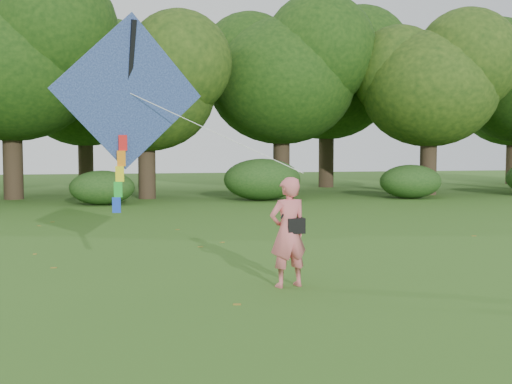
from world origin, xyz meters
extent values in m
plane|color=#265114|center=(0.00, 0.00, 0.00)|extent=(100.00, 100.00, 0.00)
imported|color=#DA666B|center=(-0.75, 0.27, 0.93)|extent=(0.76, 0.58, 1.87)
cube|color=black|center=(-0.63, 0.24, 1.05)|extent=(0.30, 0.20, 0.26)
cylinder|color=black|center=(-0.75, 0.23, 1.41)|extent=(0.33, 0.14, 0.47)
cube|color=#235397|center=(-3.35, 0.81, 3.27)|extent=(2.51, 0.72, 2.57)
cube|color=black|center=(-3.35, 0.84, 3.27)|extent=(0.30, 0.54, 2.33)
cylinder|color=white|center=(-1.93, 0.51, 2.60)|extent=(2.86, 0.61, 1.35)
cube|color=red|center=(-3.45, 0.83, 2.44)|extent=(0.14, 0.06, 0.26)
cube|color=orange|center=(-3.48, 0.83, 2.18)|extent=(0.14, 0.06, 0.26)
cube|color=yellow|center=(-3.51, 0.83, 1.92)|extent=(0.14, 0.06, 0.26)
cube|color=green|center=(-3.54, 0.83, 1.66)|extent=(0.14, 0.06, 0.26)
cube|color=blue|center=(-3.57, 0.83, 1.40)|extent=(0.14, 0.06, 0.26)
cylinder|color=#3A2D1E|center=(-8.00, 21.00, 1.92)|extent=(0.88, 0.88, 3.85)
ellipsoid|color=#1E3F11|center=(-8.00, 21.00, 6.05)|extent=(8.00, 8.00, 6.80)
cylinder|color=#3A2D1E|center=(-2.00, 20.00, 1.57)|extent=(0.80, 0.80, 3.15)
ellipsoid|color=#1E3F11|center=(-2.00, 20.00, 4.91)|extent=(6.40, 6.40, 5.44)
cylinder|color=#3A2D1E|center=(5.00, 22.00, 1.84)|extent=(0.86, 0.86, 3.67)
ellipsoid|color=#1E3F11|center=(5.00, 22.00, 5.76)|extent=(7.60, 7.60, 6.46)
cylinder|color=#3A2D1E|center=(12.00, 19.50, 1.72)|extent=(0.83, 0.83, 3.43)
ellipsoid|color=#1E3F11|center=(12.00, 19.50, 5.30)|extent=(6.80, 6.80, 5.78)
cylinder|color=#3A2D1E|center=(-5.00, 27.50, 1.75)|extent=(0.84, 0.84, 3.50)
ellipsoid|color=#1E3F11|center=(-5.00, 27.50, 5.43)|extent=(7.00, 7.00, 5.95)
cylinder|color=#3A2D1E|center=(9.00, 26.50, 2.01)|extent=(0.90, 0.90, 4.02)
ellipsoid|color=#1E3F11|center=(9.00, 26.50, 6.17)|extent=(7.80, 7.80, 6.63)
ellipsoid|color=#264919|center=(-4.00, 17.10, 0.71)|extent=(2.66, 2.09, 1.42)
ellipsoid|color=#264919|center=(3.00, 17.90, 0.94)|extent=(3.50, 2.75, 1.88)
ellipsoid|color=#264919|center=(10.00, 17.40, 0.79)|extent=(2.94, 2.31, 1.58)
cube|color=olive|center=(-4.78, 2.93, 0.00)|extent=(0.13, 0.09, 0.01)
cube|color=olive|center=(-1.80, 8.29, 0.00)|extent=(0.13, 0.14, 0.01)
cube|color=olive|center=(-5.79, 10.14, 0.00)|extent=(0.13, 0.14, 0.01)
cube|color=olive|center=(-1.60, 4.94, 0.00)|extent=(0.12, 0.09, 0.01)
cube|color=olive|center=(5.81, 5.20, 0.00)|extent=(0.14, 0.12, 0.01)
cube|color=olive|center=(0.37, 4.34, 0.00)|extent=(0.10, 0.13, 0.01)
cube|color=olive|center=(-0.96, 5.54, 0.00)|extent=(0.14, 0.14, 0.01)
cube|color=olive|center=(-1.84, -0.77, 0.00)|extent=(0.14, 0.11, 0.01)
cube|color=olive|center=(-5.33, 4.72, 0.00)|extent=(0.08, 0.12, 0.01)
cube|color=olive|center=(-5.48, 11.08, 0.00)|extent=(0.14, 0.14, 0.01)
camera|label=1|loc=(-3.67, -10.09, 2.36)|focal=45.00mm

